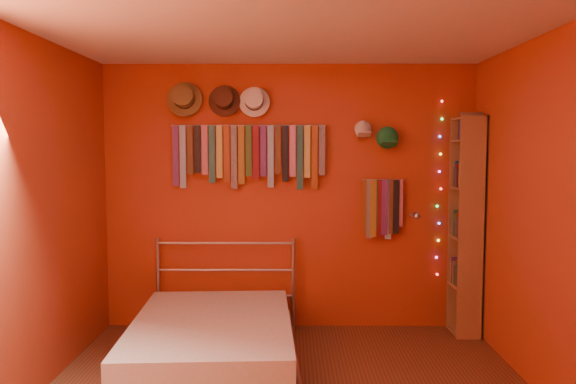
{
  "coord_description": "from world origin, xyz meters",
  "views": [
    {
      "loc": [
        0.02,
        -3.56,
        1.73
      ],
      "look_at": [
        -0.01,
        0.9,
        1.37
      ],
      "focal_mm": 35.0,
      "sensor_mm": 36.0,
      "label": 1
    }
  ],
  "objects_px": {
    "reading_lamp": "(416,216)",
    "bed": "(212,341)",
    "bookshelf": "(471,225)",
    "tie_rack": "(249,152)"
  },
  "relations": [
    {
      "from": "reading_lamp",
      "to": "bed",
      "type": "xyz_separation_m",
      "value": [
        -1.76,
        -0.8,
        -0.89
      ]
    },
    {
      "from": "reading_lamp",
      "to": "bookshelf",
      "type": "relative_size",
      "value": 0.14
    },
    {
      "from": "reading_lamp",
      "to": "bed",
      "type": "relative_size",
      "value": 0.15
    },
    {
      "from": "reading_lamp",
      "to": "bed",
      "type": "height_order",
      "value": "reading_lamp"
    },
    {
      "from": "reading_lamp",
      "to": "bookshelf",
      "type": "xyz_separation_m",
      "value": [
        0.5,
        -0.0,
        -0.08
      ]
    },
    {
      "from": "reading_lamp",
      "to": "bookshelf",
      "type": "height_order",
      "value": "bookshelf"
    },
    {
      "from": "bed",
      "to": "tie_rack",
      "type": "bearing_deg",
      "value": 73.89
    },
    {
      "from": "reading_lamp",
      "to": "bookshelf",
      "type": "bearing_deg",
      "value": -0.18
    },
    {
      "from": "bed",
      "to": "reading_lamp",
      "type": "bearing_deg",
      "value": 21.45
    },
    {
      "from": "reading_lamp",
      "to": "bookshelf",
      "type": "distance_m",
      "value": 0.5
    }
  ]
}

